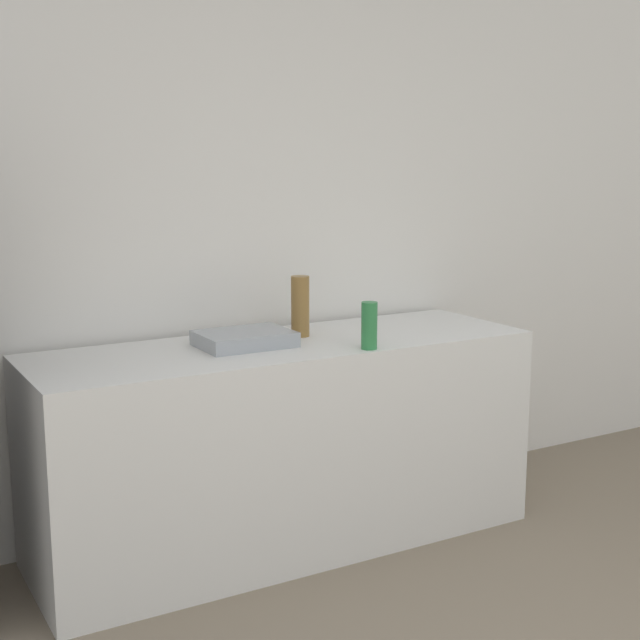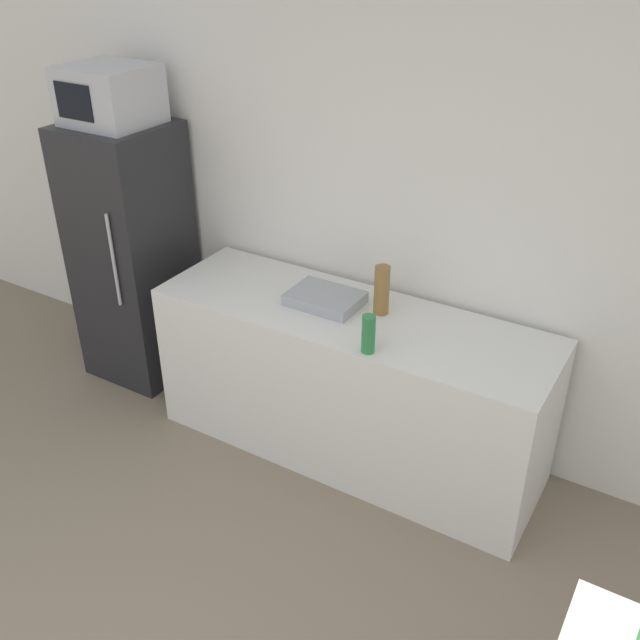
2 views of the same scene
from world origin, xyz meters
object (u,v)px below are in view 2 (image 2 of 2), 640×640
microwave (110,95)px  bottle_tall (382,290)px  bottle_short (368,334)px  refrigerator (133,255)px

microwave → bottle_tall: (1.67, 0.04, -0.77)m
bottle_tall → bottle_short: size_ratio=1.36×
bottle_short → microwave: bearing=169.9°
bottle_tall → microwave: bearing=-178.6°
bottle_tall → refrigerator: bearing=-178.6°
refrigerator → bottle_short: size_ratio=8.51×
refrigerator → microwave: 0.96m
refrigerator → bottle_tall: (1.67, 0.04, 0.19)m
microwave → bottle_tall: bearing=1.4°
microwave → bottle_short: microwave is taller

